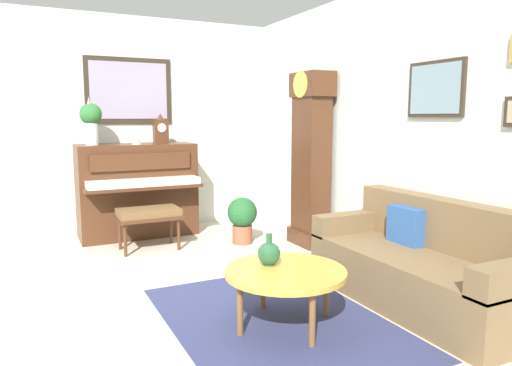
{
  "coord_description": "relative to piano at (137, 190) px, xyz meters",
  "views": [
    {
      "loc": [
        3.77,
        -0.86,
        1.51
      ],
      "look_at": [
        -0.4,
        1.18,
        0.86
      ],
      "focal_mm": 33.2,
      "sensor_mm": 36.0,
      "label": 1
    }
  ],
  "objects": [
    {
      "name": "flower_vase",
      "position": [
        0.0,
        -0.52,
        0.9
      ],
      "size": [
        0.26,
        0.26,
        0.58
      ],
      "color": "silver",
      "rests_on": "piano"
    },
    {
      "name": "grandfather_clock",
      "position": [
        1.32,
        1.75,
        0.37
      ],
      "size": [
        0.52,
        0.34,
        2.03
      ],
      "color": "#4C2B19",
      "rests_on": "ground_plane"
    },
    {
      "name": "wall_back",
      "position": [
        2.24,
        2.0,
        0.81
      ],
      "size": [
        5.3,
        0.13,
        2.8
      ],
      "color": "silver",
      "rests_on": "ground_plane"
    },
    {
      "name": "green_jug",
      "position": [
        3.0,
        0.32,
        -0.08
      ],
      "size": [
        0.17,
        0.17,
        0.24
      ],
      "color": "#234C33",
      "rests_on": "coffee_table"
    },
    {
      "name": "couch",
      "position": [
        3.27,
        1.59,
        -0.28
      ],
      "size": [
        1.9,
        0.8,
        0.84
      ],
      "color": "brown",
      "rests_on": "ground_plane"
    },
    {
      "name": "piano",
      "position": [
        0.0,
        0.0,
        0.0
      ],
      "size": [
        0.87,
        1.44,
        1.18
      ],
      "color": "#4C2B19",
      "rests_on": "ground_plane"
    },
    {
      "name": "potted_plant",
      "position": [
        0.93,
        1.04,
        -0.27
      ],
      "size": [
        0.36,
        0.36,
        0.56
      ],
      "color": "#935138",
      "rests_on": "ground_plane"
    },
    {
      "name": "teacup",
      "position": [
        0.11,
        -0.01,
        0.6
      ],
      "size": [
        0.12,
        0.12,
        0.06
      ],
      "color": "white",
      "rests_on": "piano"
    },
    {
      "name": "coffee_table",
      "position": [
        3.15,
        0.38,
        -0.2
      ],
      "size": [
        0.88,
        0.88,
        0.42
      ],
      "color": "gold",
      "rests_on": "ground_plane"
    },
    {
      "name": "mantel_clock",
      "position": [
        0.0,
        0.32,
        0.75
      ],
      "size": [
        0.13,
        0.18,
        0.38
      ],
      "color": "#4C2B19",
      "rests_on": "piano"
    },
    {
      "name": "area_rug",
      "position": [
        3.05,
        0.36,
        -0.59
      ],
      "size": [
        2.1,
        1.5,
        0.01
      ],
      "primitive_type": "cube",
      "color": "navy",
      "rests_on": "ground_plane"
    },
    {
      "name": "wall_left",
      "position": [
        -0.37,
        -0.39,
        0.81
      ],
      "size": [
        0.13,
        4.9,
        2.8
      ],
      "color": "silver",
      "rests_on": "ground_plane"
    },
    {
      "name": "ground_plane",
      "position": [
        2.23,
        -0.4,
        -0.65
      ],
      "size": [
        6.4,
        6.0,
        0.1
      ],
      "primitive_type": "cube",
      "color": "beige"
    },
    {
      "name": "piano_bench",
      "position": [
        0.72,
        -0.03,
        -0.19
      ],
      "size": [
        0.42,
        0.7,
        0.48
      ],
      "color": "#4C2B19",
      "rests_on": "ground_plane"
    }
  ]
}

